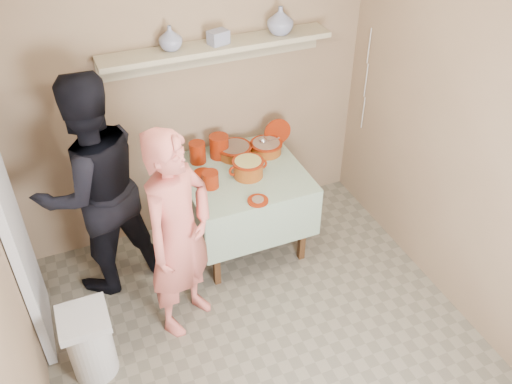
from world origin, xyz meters
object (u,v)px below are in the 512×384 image
person_cook (179,236)px  cazuela_rice (248,167)px  trash_bin (90,343)px  person_helper (94,188)px  serving_table (243,183)px

person_cook → cazuela_rice: 0.92m
cazuela_rice → trash_bin: size_ratio=0.59×
cazuela_rice → trash_bin: bearing=-152.2°
person_helper → person_cook: bearing=108.8°
person_cook → serving_table: 0.96m
person_cook → person_helper: bearing=89.6°
person_helper → cazuela_rice: (1.18, -0.10, -0.06)m
serving_table → cazuela_rice: bearing=-72.5°
person_cook → trash_bin: size_ratio=2.93×
person_cook → cazuela_rice: (0.73, 0.55, 0.03)m
person_helper → cazuela_rice: person_helper is taller
person_helper → cazuela_rice: bearing=159.2°
cazuela_rice → person_cook: bearing=-142.8°
person_cook → person_helper: size_ratio=0.91×
serving_table → cazuela_rice: (0.02, -0.07, 0.20)m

